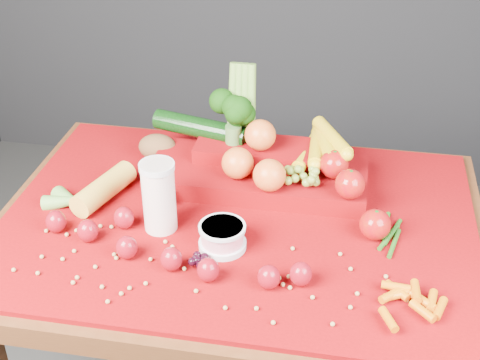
% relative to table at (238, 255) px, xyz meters
% --- Properties ---
extents(table, '(1.10, 0.80, 0.75)m').
position_rel_table_xyz_m(table, '(0.00, 0.00, 0.00)').
color(table, '#3D1E0D').
rests_on(table, ground).
extents(red_cloth, '(1.05, 0.75, 0.01)m').
position_rel_table_xyz_m(red_cloth, '(0.00, 0.00, 0.10)').
color(red_cloth, '#7B0407').
rests_on(red_cloth, table).
extents(milk_glass, '(0.08, 0.08, 0.16)m').
position_rel_table_xyz_m(milk_glass, '(-0.16, -0.07, 0.19)').
color(milk_glass, silver).
rests_on(milk_glass, red_cloth).
extents(yogurt_bowl, '(0.10, 0.10, 0.06)m').
position_rel_table_xyz_m(yogurt_bowl, '(-0.01, -0.11, 0.14)').
color(yogurt_bowl, silver).
rests_on(yogurt_bowl, red_cloth).
extents(strawberry_scatter, '(0.58, 0.28, 0.06)m').
position_rel_table_xyz_m(strawberry_scatter, '(-0.15, -0.14, 0.13)').
color(strawberry_scatter, maroon).
rests_on(strawberry_scatter, red_cloth).
extents(dark_grape_cluster, '(0.06, 0.05, 0.03)m').
position_rel_table_xyz_m(dark_grape_cluster, '(-0.05, -0.18, 0.12)').
color(dark_grape_cluster, black).
rests_on(dark_grape_cluster, red_cloth).
extents(soybean_scatter, '(0.84, 0.24, 0.01)m').
position_rel_table_xyz_m(soybean_scatter, '(0.00, -0.20, 0.11)').
color(soybean_scatter, tan).
rests_on(soybean_scatter, red_cloth).
extents(corn_ear, '(0.23, 0.26, 0.06)m').
position_rel_table_xyz_m(corn_ear, '(-0.36, -0.01, 0.13)').
color(corn_ear, '#F0C84A').
rests_on(corn_ear, red_cloth).
extents(potato, '(0.10, 0.07, 0.07)m').
position_rel_table_xyz_m(potato, '(-0.25, 0.22, 0.14)').
color(potato, brown).
rests_on(potato, red_cloth).
extents(baby_carrot_pile, '(0.17, 0.17, 0.03)m').
position_rel_table_xyz_m(baby_carrot_pile, '(0.38, -0.24, 0.12)').
color(baby_carrot_pile, '#C46106').
rests_on(baby_carrot_pile, red_cloth).
extents(green_bean_pile, '(0.14, 0.12, 0.01)m').
position_rel_table_xyz_m(green_bean_pile, '(0.34, -0.01, 0.11)').
color(green_bean_pile, '#1F5613').
rests_on(green_bean_pile, red_cloth).
extents(produce_mound, '(0.60, 0.36, 0.27)m').
position_rel_table_xyz_m(produce_mound, '(0.03, 0.16, 0.17)').
color(produce_mound, '#7B0407').
rests_on(produce_mound, red_cloth).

